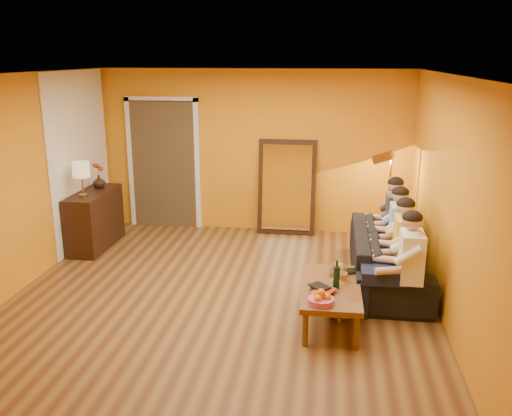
# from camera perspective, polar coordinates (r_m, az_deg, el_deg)

# --- Properties ---
(room_shell) EXTENTS (5.00, 5.50, 2.60)m
(room_shell) POSITION_cam_1_polar(r_m,az_deg,el_deg) (6.46, -3.24, 2.37)
(room_shell) COLOR brown
(room_shell) RESTS_ON ground
(white_accent) EXTENTS (0.02, 1.90, 2.58)m
(white_accent) POSITION_cam_1_polar(r_m,az_deg,el_deg) (8.54, -18.02, 4.93)
(white_accent) COLOR white
(white_accent) RESTS_ON wall_left
(doorway_recess) EXTENTS (1.06, 0.30, 2.10)m
(doorway_recess) POSITION_cam_1_polar(r_m,az_deg,el_deg) (9.21, -9.45, 4.65)
(doorway_recess) COLOR #3F2D19
(doorway_recess) RESTS_ON floor
(door_jamb_left) EXTENTS (0.08, 0.06, 2.20)m
(door_jamb_left) POSITION_cam_1_polar(r_m,az_deg,el_deg) (9.29, -13.03, 4.55)
(door_jamb_left) COLOR white
(door_jamb_left) RESTS_ON wall_back
(door_jamb_right) EXTENTS (0.08, 0.06, 2.20)m
(door_jamb_right) POSITION_cam_1_polar(r_m,az_deg,el_deg) (8.95, -6.17, 4.45)
(door_jamb_right) COLOR white
(door_jamb_right) RESTS_ON wall_back
(door_header) EXTENTS (1.22, 0.06, 0.08)m
(door_header) POSITION_cam_1_polar(r_m,az_deg,el_deg) (8.96, -9.99, 11.23)
(door_header) COLOR white
(door_header) RESTS_ON wall_back
(mirror_frame) EXTENTS (0.92, 0.27, 1.51)m
(mirror_frame) POSITION_cam_1_polar(r_m,az_deg,el_deg) (8.69, 3.27, 2.22)
(mirror_frame) COLOR black
(mirror_frame) RESTS_ON floor
(mirror_glass) EXTENTS (0.78, 0.21, 1.35)m
(mirror_glass) POSITION_cam_1_polar(r_m,az_deg,el_deg) (8.65, 3.25, 2.16)
(mirror_glass) COLOR white
(mirror_glass) RESTS_ON mirror_frame
(sideboard) EXTENTS (0.44, 1.18, 0.85)m
(sideboard) POSITION_cam_1_polar(r_m,az_deg,el_deg) (8.46, -16.61, -1.16)
(sideboard) COLOR black
(sideboard) RESTS_ON floor
(table_lamp) EXTENTS (0.24, 0.24, 0.51)m
(table_lamp) POSITION_cam_1_polar(r_m,az_deg,el_deg) (8.03, -17.85, 2.87)
(table_lamp) COLOR beige
(table_lamp) RESTS_ON sideboard
(sofa) EXTENTS (2.26, 0.88, 0.66)m
(sofa) POSITION_cam_1_polar(r_m,az_deg,el_deg) (7.12, 13.71, -4.94)
(sofa) COLOR black
(sofa) RESTS_ON floor
(coffee_table) EXTENTS (0.63, 1.23, 0.42)m
(coffee_table) POSITION_cam_1_polar(r_m,az_deg,el_deg) (5.99, 7.85, -9.95)
(coffee_table) COLOR brown
(coffee_table) RESTS_ON floor
(floor_lamp) EXTENTS (0.36, 0.32, 1.44)m
(floor_lamp) POSITION_cam_1_polar(r_m,az_deg,el_deg) (8.20, 13.80, 0.66)
(floor_lamp) COLOR #A97B31
(floor_lamp) RESTS_ON floor
(dog) EXTENTS (0.51, 0.60, 0.61)m
(dog) POSITION_cam_1_polar(r_m,az_deg,el_deg) (6.11, 8.82, -8.52)
(dog) COLOR #926641
(dog) RESTS_ON floor
(person_far_left) EXTENTS (0.70, 0.44, 1.22)m
(person_far_left) POSITION_cam_1_polar(r_m,az_deg,el_deg) (6.11, 15.95, -5.81)
(person_far_left) COLOR silver
(person_far_left) RESTS_ON sofa
(person_mid_left) EXTENTS (0.70, 0.44, 1.22)m
(person_mid_left) POSITION_cam_1_polar(r_m,az_deg,el_deg) (6.63, 15.34, -4.08)
(person_mid_left) COLOR gold
(person_mid_left) RESTS_ON sofa
(person_mid_right) EXTENTS (0.70, 0.44, 1.22)m
(person_mid_right) POSITION_cam_1_polar(r_m,az_deg,el_deg) (7.14, 14.82, -2.59)
(person_mid_right) COLOR #95BFE6
(person_mid_right) RESTS_ON sofa
(person_far_right) EXTENTS (0.70, 0.44, 1.22)m
(person_far_right) POSITION_cam_1_polar(r_m,az_deg,el_deg) (7.66, 14.37, -1.30)
(person_far_right) COLOR #2E2E32
(person_far_right) RESTS_ON sofa
(fruit_bowl) EXTENTS (0.26, 0.26, 0.16)m
(fruit_bowl) POSITION_cam_1_polar(r_m,az_deg,el_deg) (5.46, 6.86, -9.21)
(fruit_bowl) COLOR #D04982
(fruit_bowl) RESTS_ON coffee_table
(wine_bottle) EXTENTS (0.07, 0.07, 0.31)m
(wine_bottle) POSITION_cam_1_polar(r_m,az_deg,el_deg) (5.80, 8.47, -6.93)
(wine_bottle) COLOR black
(wine_bottle) RESTS_ON coffee_table
(tumbler) EXTENTS (0.14, 0.14, 0.10)m
(tumbler) POSITION_cam_1_polar(r_m,az_deg,el_deg) (6.00, 9.10, -7.25)
(tumbler) COLOR #B27F3F
(tumbler) RESTS_ON coffee_table
(laptop) EXTENTS (0.38, 0.29, 0.03)m
(laptop) POSITION_cam_1_polar(r_m,az_deg,el_deg) (6.23, 9.62, -6.76)
(laptop) COLOR black
(laptop) RESTS_ON coffee_table
(book_lower) EXTENTS (0.26, 0.29, 0.02)m
(book_lower) POSITION_cam_1_polar(r_m,az_deg,el_deg) (5.72, 6.09, -8.74)
(book_lower) COLOR black
(book_lower) RESTS_ON coffee_table
(book_mid) EXTENTS (0.29, 0.32, 0.02)m
(book_mid) POSITION_cam_1_polar(r_m,az_deg,el_deg) (5.72, 6.20, -8.51)
(book_mid) COLOR #A72913
(book_mid) RESTS_ON book_lower
(book_upper) EXTENTS (0.26, 0.26, 0.02)m
(book_upper) POSITION_cam_1_polar(r_m,az_deg,el_deg) (5.69, 6.10, -8.41)
(book_upper) COLOR black
(book_upper) RESTS_ON book_mid
(vase) EXTENTS (0.19, 0.19, 0.20)m
(vase) POSITION_cam_1_polar(r_m,az_deg,el_deg) (8.55, -16.20, 2.68)
(vase) COLOR black
(vase) RESTS_ON sideboard
(flowers) EXTENTS (0.17, 0.17, 0.39)m
(flowers) POSITION_cam_1_polar(r_m,az_deg,el_deg) (8.51, -16.31, 4.10)
(flowers) COLOR #A72913
(flowers) RESTS_ON vase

